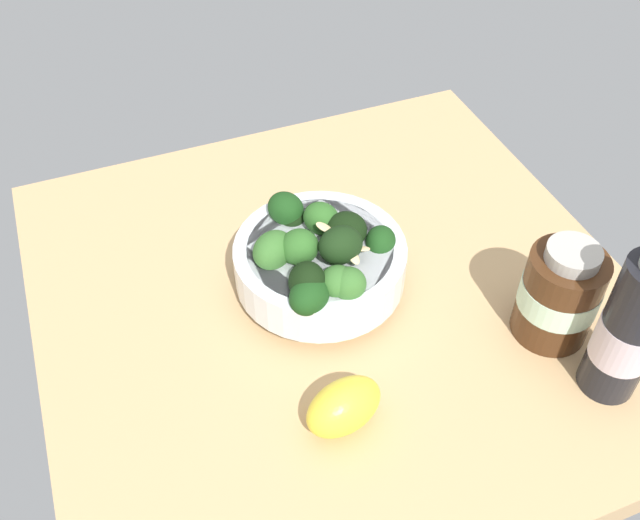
# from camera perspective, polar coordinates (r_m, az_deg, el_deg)

# --- Properties ---
(ground_plane) EXTENTS (0.61, 0.61, 0.03)m
(ground_plane) POSITION_cam_1_polar(r_m,az_deg,el_deg) (0.75, 1.27, -3.47)
(ground_plane) COLOR tan
(bowl_of_broccoli) EXTENTS (0.17, 0.18, 0.10)m
(bowl_of_broccoli) POSITION_cam_1_polar(r_m,az_deg,el_deg) (0.71, -0.05, 0.03)
(bowl_of_broccoli) COLOR white
(bowl_of_broccoli) RESTS_ON ground_plane
(lemon_wedge) EXTENTS (0.08, 0.06, 0.05)m
(lemon_wedge) POSITION_cam_1_polar(r_m,az_deg,el_deg) (0.63, 1.93, -11.73)
(lemon_wedge) COLOR yellow
(lemon_wedge) RESTS_ON ground_plane
(bottle_tall) EXTENTS (0.08, 0.08, 0.11)m
(bottle_tall) POSITION_cam_1_polar(r_m,az_deg,el_deg) (0.71, 18.75, -2.60)
(bottle_tall) COLOR #472814
(bottle_tall) RESTS_ON ground_plane
(bottle_short) EXTENTS (0.05, 0.05, 0.18)m
(bottle_short) POSITION_cam_1_polar(r_m,az_deg,el_deg) (0.66, 23.75, -5.12)
(bottle_short) COLOR black
(bottle_short) RESTS_ON ground_plane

